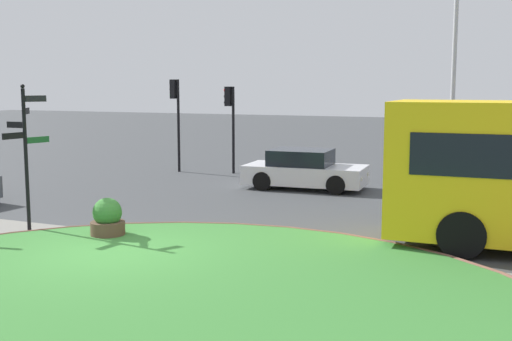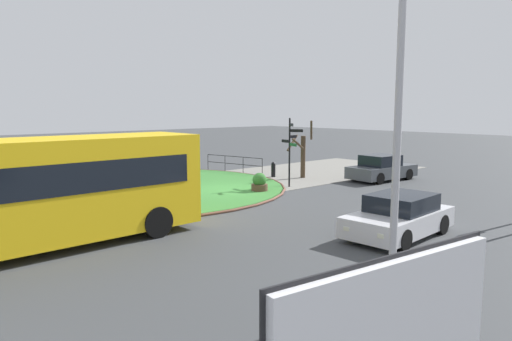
# 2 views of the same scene
# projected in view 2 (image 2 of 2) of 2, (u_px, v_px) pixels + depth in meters

# --- Properties ---
(ground) EXTENTS (120.00, 120.00, 0.00)m
(ground) POSITION_uv_depth(u_px,v_px,m) (227.00, 191.00, 22.88)
(ground) COLOR #3D3F42
(sidewalk_paving) EXTENTS (32.00, 7.91, 0.02)m
(sidewalk_paving) POSITION_uv_depth(u_px,v_px,m) (203.00, 186.00, 24.40)
(sidewalk_paving) COLOR gray
(sidewalk_paving) RESTS_ON ground
(grass_island) EXTENTS (13.90, 13.90, 0.10)m
(grass_island) POSITION_uv_depth(u_px,v_px,m) (146.00, 188.00, 23.62)
(grass_island) COLOR #387A33
(grass_island) RESTS_ON ground
(grass_kerb_ring) EXTENTS (14.21, 14.21, 0.11)m
(grass_kerb_ring) POSITION_uv_depth(u_px,v_px,m) (146.00, 188.00, 23.62)
(grass_kerb_ring) COLOR brown
(grass_kerb_ring) RESTS_ON ground
(signpost_directional) EXTENTS (0.81, 1.28, 3.58)m
(signpost_directional) POSITION_uv_depth(u_px,v_px,m) (290.00, 147.00, 23.85)
(signpost_directional) COLOR black
(signpost_directional) RESTS_ON ground
(bollard_foreground) EXTENTS (0.26, 0.26, 0.91)m
(bollard_foreground) POSITION_uv_depth(u_px,v_px,m) (273.00, 169.00, 27.55)
(bollard_foreground) COLOR black
(bollard_foreground) RESTS_ON ground
(railing_grass_edge) EXTENTS (0.98, 4.30, 1.06)m
(railing_grass_edge) POSITION_uv_depth(u_px,v_px,m) (234.00, 162.00, 29.32)
(railing_grass_edge) COLOR black
(railing_grass_edge) RESTS_ON ground
(bus_yellow) EXTENTS (9.14, 2.68, 3.21)m
(bus_yellow) POSITION_uv_depth(u_px,v_px,m) (47.00, 190.00, 13.40)
(bus_yellow) COLOR yellow
(bus_yellow) RESTS_ON ground
(car_near_lane) EXTENTS (4.33, 2.16, 1.45)m
(car_near_lane) POSITION_uv_depth(u_px,v_px,m) (381.00, 169.00, 26.33)
(car_near_lane) COLOR #474C51
(car_near_lane) RESTS_ON ground
(car_far_lane) EXTENTS (4.21, 2.12, 1.35)m
(car_far_lane) POSITION_uv_depth(u_px,v_px,m) (399.00, 217.00, 14.81)
(car_far_lane) COLOR silver
(car_far_lane) RESTS_ON ground
(lamppost_tall) EXTENTS (0.32, 0.32, 7.54)m
(lamppost_tall) POSITION_uv_depth(u_px,v_px,m) (399.00, 109.00, 9.42)
(lamppost_tall) COLOR #B7B7BC
(lamppost_tall) RESTS_ON ground
(billboard_left) EXTENTS (3.42, 0.58, 2.50)m
(billboard_left) POSITION_uv_depth(u_px,v_px,m) (392.00, 335.00, 5.09)
(billboard_left) COLOR black
(billboard_left) RESTS_ON ground
(planter_near_signpost) EXTENTS (0.80, 0.80, 0.97)m
(planter_near_signpost) POSITION_uv_depth(u_px,v_px,m) (259.00, 184.00, 22.52)
(planter_near_signpost) COLOR brown
(planter_near_signpost) RESTS_ON ground
(street_tree_bare) EXTENTS (1.66, 1.68, 3.38)m
(street_tree_bare) POSITION_uv_depth(u_px,v_px,m) (302.00, 152.00, 27.11)
(street_tree_bare) COLOR #423323
(street_tree_bare) RESTS_ON ground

